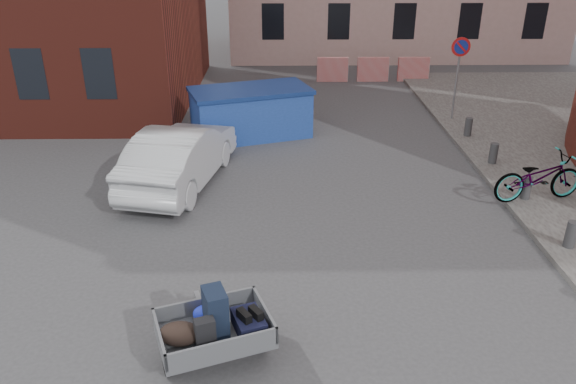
{
  "coord_description": "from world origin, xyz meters",
  "views": [
    {
      "loc": [
        0.26,
        -8.34,
        5.87
      ],
      "look_at": [
        0.42,
        1.75,
        1.1
      ],
      "focal_mm": 35.0,
      "sensor_mm": 36.0,
      "label": 1
    }
  ],
  "objects_px": {
    "bicycle": "(538,177)",
    "silver_car": "(180,155)",
    "trailer": "(213,328)",
    "dumpster": "(251,112)"
  },
  "relations": [
    {
      "from": "trailer",
      "to": "dumpster",
      "type": "distance_m",
      "value": 10.05
    },
    {
      "from": "trailer",
      "to": "bicycle",
      "type": "height_order",
      "value": "bicycle"
    },
    {
      "from": "trailer",
      "to": "silver_car",
      "type": "relative_size",
      "value": 0.44
    },
    {
      "from": "silver_car",
      "to": "bicycle",
      "type": "relative_size",
      "value": 2.1
    },
    {
      "from": "bicycle",
      "to": "trailer",
      "type": "bearing_deg",
      "value": 116.35
    },
    {
      "from": "trailer",
      "to": "dumpster",
      "type": "xyz_separation_m",
      "value": [
        0.11,
        10.05,
        0.14
      ]
    },
    {
      "from": "trailer",
      "to": "silver_car",
      "type": "height_order",
      "value": "silver_car"
    },
    {
      "from": "trailer",
      "to": "dumpster",
      "type": "relative_size",
      "value": 0.5
    },
    {
      "from": "silver_car",
      "to": "bicycle",
      "type": "height_order",
      "value": "silver_car"
    },
    {
      "from": "bicycle",
      "to": "silver_car",
      "type": "bearing_deg",
      "value": 70.65
    }
  ]
}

